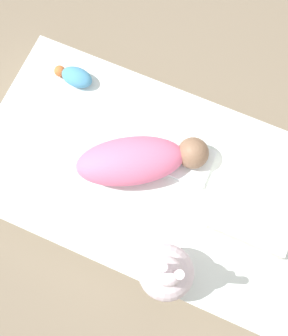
{
  "coord_description": "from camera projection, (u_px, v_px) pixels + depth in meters",
  "views": [
    {
      "loc": [
        -0.12,
        0.41,
        1.82
      ],
      "look_at": [
        0.06,
        -0.0,
        0.23
      ],
      "focal_mm": 42.0,
      "sensor_mm": 36.0,
      "label": 1
    }
  ],
  "objects": [
    {
      "name": "ground_plane",
      "position": [
        156.0,
        186.0,
        1.87
      ],
      "size": [
        12.0,
        12.0,
        0.0
      ],
      "primitive_type": "plane",
      "color": "#7A6B56"
    },
    {
      "name": "pillow",
      "position": [
        257.0,
        205.0,
        1.63
      ],
      "size": [
        0.32,
        0.34,
        0.08
      ],
      "color": "white",
      "rests_on": "bed_mattress"
    },
    {
      "name": "turtle_plush",
      "position": [
        75.0,
        76.0,
        1.8
      ],
      "size": [
        0.19,
        0.09,
        0.07
      ],
      "color": "#4C99C6",
      "rests_on": "bed_mattress"
    },
    {
      "name": "bunny_plush",
      "position": [
        167.0,
        272.0,
        1.47
      ],
      "size": [
        0.21,
        0.21,
        0.38
      ],
      "color": "silver",
      "rests_on": "bed_mattress"
    },
    {
      "name": "burp_cloth",
      "position": [
        185.0,
        161.0,
        1.71
      ],
      "size": [
        0.23,
        0.18,
        0.02
      ],
      "color": "white",
      "rests_on": "bed_mattress"
    },
    {
      "name": "bed_mattress",
      "position": [
        156.0,
        182.0,
        1.79
      ],
      "size": [
        1.59,
        0.86,
        0.18
      ],
      "color": "white",
      "rests_on": "ground_plane"
    },
    {
      "name": "swaddled_baby",
      "position": [
        140.0,
        159.0,
        1.65
      ],
      "size": [
        0.55,
        0.41,
        0.15
      ],
      "rotation": [
        0.0,
        0.0,
        3.68
      ],
      "color": "pink",
      "rests_on": "bed_mattress"
    }
  ]
}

